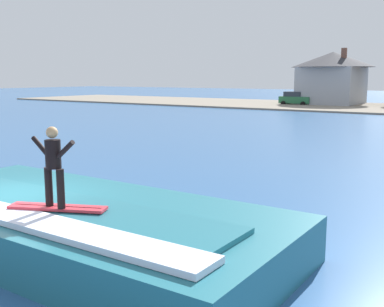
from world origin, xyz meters
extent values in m
plane|color=#2E5B93|center=(0.00, 0.00, 0.00)|extent=(260.00, 260.00, 0.00)
cube|color=#236B7B|center=(1.62, 0.46, 0.50)|extent=(10.29, 4.60, 0.99)
cube|color=#236B7B|center=(1.62, -0.12, 1.05)|extent=(8.75, 2.07, 0.11)
cube|color=white|center=(1.62, -1.04, 1.06)|extent=(9.26, 0.83, 0.12)
cube|color=#D8333F|center=(2.03, -0.32, 1.15)|extent=(2.08, 1.21, 0.06)
cube|color=black|center=(2.03, -0.32, 1.18)|extent=(1.78, 0.81, 0.01)
cylinder|color=black|center=(1.87, -0.39, 1.59)|extent=(0.16, 0.16, 0.82)
cylinder|color=black|center=(2.24, -0.39, 1.59)|extent=(0.16, 0.16, 0.82)
cylinder|color=black|center=(2.05, -0.39, 2.30)|extent=(0.32, 0.32, 0.59)
sphere|color=tan|center=(2.05, -0.39, 2.74)|extent=(0.24, 0.24, 0.24)
cylinder|color=black|center=(1.67, -0.39, 2.43)|extent=(0.50, 0.10, 0.41)
cylinder|color=black|center=(2.43, -0.39, 2.43)|extent=(0.50, 0.10, 0.41)
cube|color=#23663D|center=(-13.81, 53.55, 0.77)|extent=(4.21, 1.93, 0.90)
cube|color=#262D38|center=(-14.13, 53.55, 1.54)|extent=(2.32, 1.74, 0.64)
cylinder|color=black|center=(-12.45, 54.57, 0.32)|extent=(0.64, 0.22, 0.64)
cylinder|color=black|center=(-12.45, 52.53, 0.32)|extent=(0.64, 0.22, 0.64)
cylinder|color=black|center=(-15.18, 54.57, 0.32)|extent=(0.64, 0.22, 0.64)
cylinder|color=black|center=(-15.18, 52.53, 0.32)|extent=(0.64, 0.22, 0.64)
cube|color=#9EA3AD|center=(-10.26, 57.38, 2.56)|extent=(7.29, 8.89, 5.12)
cone|color=#2D2D33|center=(-10.26, 57.38, 6.14)|extent=(11.03, 11.03, 2.04)
cube|color=brown|center=(-8.44, 56.05, 6.64)|extent=(0.60, 0.60, 1.80)
camera|label=1|loc=(9.64, -6.63, 3.86)|focal=43.77mm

